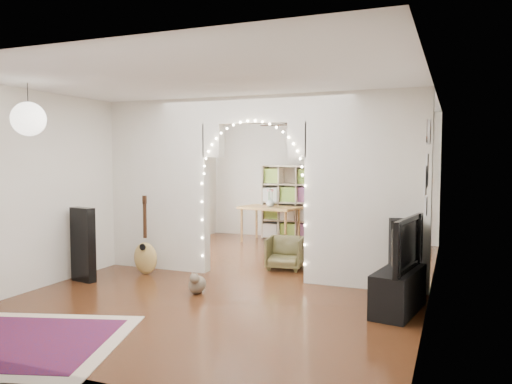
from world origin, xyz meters
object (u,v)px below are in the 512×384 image
at_px(bookcase, 298,203).
at_px(dining_table, 270,210).
at_px(dining_chair_right, 343,246).
at_px(media_console, 398,291).
at_px(acoustic_guitar, 145,245).
at_px(dining_chair_left, 285,253).
at_px(floor_speaker, 405,258).

relative_size(bookcase, dining_table, 1.25).
bearing_deg(dining_table, bookcase, 54.50).
bearing_deg(dining_chair_right, media_console, -73.30).
relative_size(acoustic_guitar, dining_chair_left, 1.80).
distance_m(floor_speaker, dining_chair_right, 2.12).
bearing_deg(dining_chair_right, dining_chair_left, -141.26).
bearing_deg(dining_table, media_console, -44.68).
height_order(bookcase, dining_table, bookcase).
bearing_deg(bookcase, dining_table, -121.17).
bearing_deg(acoustic_guitar, floor_speaker, 5.90).
height_order(bookcase, dining_chair_left, bookcase).
xyz_separation_m(floor_speaker, media_console, (-0.00, -0.73, -0.25)).
height_order(acoustic_guitar, floor_speaker, acoustic_guitar).
distance_m(media_console, dining_chair_right, 2.74).
relative_size(media_console, bookcase, 0.61).
bearing_deg(acoustic_guitar, dining_chair_left, 33.73).
height_order(acoustic_guitar, dining_table, acoustic_guitar).
relative_size(media_console, dining_chair_left, 1.74).
xyz_separation_m(dining_chair_left, dining_chair_right, (0.77, 0.83, 0.02)).
distance_m(dining_table, dining_chair_left, 2.63).
xyz_separation_m(acoustic_guitar, dining_chair_left, (1.88, 1.14, -0.19)).
xyz_separation_m(floor_speaker, dining_chair_right, (-1.17, 1.75, -0.22)).
bearing_deg(acoustic_guitar, dining_chair_right, 39.22).
bearing_deg(acoustic_guitar, bookcase, 75.34).
height_order(dining_chair_left, dining_chair_right, dining_chair_right).
distance_m(bookcase, dining_chair_right, 2.51).
xyz_separation_m(acoustic_guitar, floor_speaker, (3.82, 0.23, 0.05)).
height_order(acoustic_guitar, dining_chair_left, acoustic_guitar).
bearing_deg(bookcase, floor_speaker, -43.16).
relative_size(acoustic_guitar, floor_speaker, 1.03).
bearing_deg(floor_speaker, acoustic_guitar, 171.87).
distance_m(bookcase, dining_table, 0.69).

